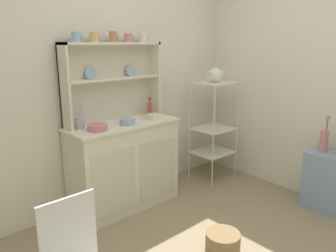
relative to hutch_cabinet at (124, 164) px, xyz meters
The scene contains 18 objects.
wall_back 0.85m from the hutch_cabinet, 95.30° to the left, with size 3.84×0.05×2.50m, color silver.
hutch_cabinet is the anchor object (origin of this frame).
hutch_shelf_unit 0.86m from the hutch_cabinet, 90.00° to the left, with size 1.01×0.18×0.74m.
bakers_rack 1.21m from the hutch_cabinet, ahead, with size 0.44×0.38×1.15m.
side_shelf_blue 2.00m from the hutch_cabinet, 44.89° to the right, with size 0.28×0.48×0.57m, color #849EBC.
floor_basket 1.18m from the hutch_cabinet, 81.63° to the right, with size 0.28×0.28×0.13m, color #93754C.
cup_sky_0 1.26m from the hutch_cabinet, 161.02° to the left, with size 0.09×0.08×0.08m.
cup_gold_1 1.22m from the hutch_cabinet, 146.40° to the left, with size 0.09×0.08×0.08m.
cup_terracotta_2 1.21m from the hutch_cabinet, 86.47° to the left, with size 0.08×0.07×0.09m.
cup_rose_3 1.21m from the hutch_cabinet, 34.69° to the left, with size 0.09×0.08×0.08m.
cup_cream_4 1.26m from the hutch_cabinet, 18.84° to the left, with size 0.09×0.07×0.09m.
bowl_mixing_large 0.55m from the hutch_cabinet, 166.90° to the right, with size 0.17×0.17×0.05m, color #D17A84.
bowl_floral_medium 0.45m from the hutch_cabinet, 90.00° to the right, with size 0.14×0.14×0.05m, color #8EB2D1.
bowl_cream_small 0.55m from the hutch_cabinet, 13.10° to the right, with size 0.14×0.14×0.05m, color silver.
jam_bottle 0.64m from the hutch_cabinet, 12.20° to the left, with size 0.05×0.05×0.19m.
utensil_jar 0.62m from the hutch_cabinet, 168.90° to the left, with size 0.08×0.08×0.24m.
porcelain_teapot 1.42m from the hutch_cabinet, ahead, with size 0.25×0.16×0.18m.
flower_vase 1.93m from the hutch_cabinet, 42.37° to the right, with size 0.08×0.08×0.36m.
Camera 1 is at (-1.67, -1.13, 1.60)m, focal length 34.94 mm.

